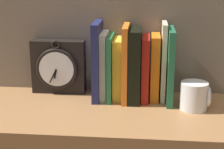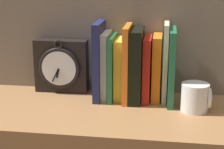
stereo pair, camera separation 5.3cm
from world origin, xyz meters
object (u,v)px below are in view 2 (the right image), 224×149
Objects in this scene: book_slot1_white at (106,65)px; mug at (196,97)px; book_slot2_green at (112,67)px; book_slot3_yellow at (120,69)px; book_slot5_black at (136,65)px; book_slot8_cream at (165,62)px; book_slot7_orange at (157,68)px; book_slot4_orange at (127,63)px; book_slot0_navy at (99,61)px; book_slot6_red at (147,69)px; book_slot9_green at (172,66)px; clock at (61,66)px.

book_slot1_white reaches higher than mug.
book_slot3_yellow is (0.02, 0.01, -0.01)m from book_slot2_green.
book_slot5_black is 0.93× the size of book_slot8_cream.
book_slot7_orange reaches higher than mug.
book_slot5_black is 0.22m from mug.
book_slot4_orange is (0.07, -0.01, 0.01)m from book_slot1_white.
book_slot0_navy is 1.22× the size of book_slot6_red.
book_slot3_yellow is at bearing 173.42° from book_slot9_green.
book_slot7_orange is at bearing -177.16° from book_slot8_cream.
mug is (0.46, -0.12, -0.05)m from clock.
book_slot7_orange is 0.90× the size of book_slot9_green.
book_slot0_navy is at bearing -179.54° from book_slot2_green.
book_slot1_white is at bearing -178.94° from book_slot7_orange.
book_slot4_orange reaches higher than book_slot6_red.
book_slot7_orange is at bearing -4.69° from clock.
book_slot8_cream is (0.03, 0.00, 0.02)m from book_slot7_orange.
book_slot3_yellow is at bearing 9.41° from book_slot0_navy.
book_slot3_yellow is at bearing 175.58° from book_slot6_red.
book_slot4_orange reaches higher than book_slot7_orange.
book_slot1_white is 0.14m from book_slot6_red.
book_slot1_white is 2.44× the size of mug.
book_slot9_green is at bearing -2.29° from book_slot5_black.
book_slot9_green is at bearing -47.39° from book_slot8_cream.
book_slot5_black is (0.13, -0.00, -0.01)m from book_slot0_navy.
book_slot8_cream is 0.16m from mug.
book_slot1_white reaches higher than book_slot6_red.
book_slot4_orange is 1.18× the size of book_slot6_red.
clock is 0.80× the size of book_slot9_green.
book_slot6_red is (0.09, -0.01, 0.00)m from book_slot3_yellow.
book_slot2_green is 2.37× the size of mug.
clock is 0.27m from book_slot5_black.
clock is 0.75× the size of book_slot0_navy.
book_slot4_orange is at bearing -31.02° from book_slot3_yellow.
book_slot1_white is at bearing 157.11° from book_slot2_green.
book_slot4_orange is at bearing -173.01° from book_slot6_red.
book_slot9_green reaches higher than book_slot3_yellow.
book_slot8_cream is at bearing 10.79° from book_slot5_black.
book_slot6_red is 0.82× the size of book_slot8_cream.
book_slot9_green is (0.08, -0.01, 0.01)m from book_slot6_red.
book_slot7_orange is (0.15, 0.01, 0.00)m from book_slot2_green.
clock is 0.89× the size of book_slot7_orange.
book_slot2_green is 0.03m from book_slot3_yellow.
book_slot4_orange is at bearing 178.19° from book_slot9_green.
book_slot4_orange is at bearing 161.66° from mug.
book_slot0_navy reaches higher than book_slot4_orange.
book_slot6_red is (0.12, 0.00, -0.00)m from book_slot2_green.
book_slot0_navy is 0.09m from book_slot4_orange.
book_slot6_red is at bearing -164.99° from book_slot7_orange.
book_slot8_cream is at bearing 2.84° from book_slot7_orange.
book_slot4_orange is 1.15× the size of book_slot7_orange.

